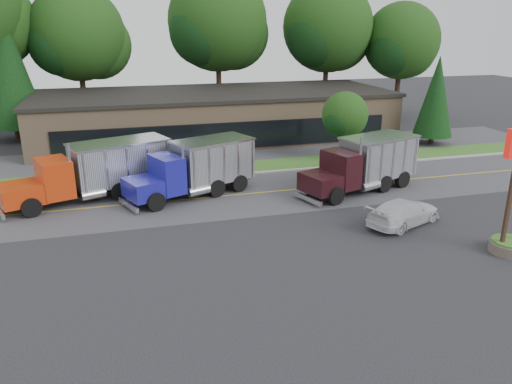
# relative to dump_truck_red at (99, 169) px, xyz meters

# --- Properties ---
(ground) EXTENTS (140.00, 140.00, 0.00)m
(ground) POSITION_rel_dump_truck_red_xyz_m (8.24, -10.86, -1.81)
(ground) COLOR #35353B
(ground) RESTS_ON ground
(road) EXTENTS (60.00, 8.00, 0.02)m
(road) POSITION_rel_dump_truck_red_xyz_m (8.24, -1.86, -1.81)
(road) COLOR #515156
(road) RESTS_ON ground
(center_line) EXTENTS (60.00, 0.12, 0.01)m
(center_line) POSITION_rel_dump_truck_red_xyz_m (8.24, -1.86, -1.81)
(center_line) COLOR gold
(center_line) RESTS_ON ground
(curb) EXTENTS (60.00, 0.30, 0.12)m
(curb) POSITION_rel_dump_truck_red_xyz_m (8.24, 2.34, -1.81)
(curb) COLOR #9E9E99
(curb) RESTS_ON ground
(grass_verge) EXTENTS (60.00, 3.40, 0.03)m
(grass_verge) POSITION_rel_dump_truck_red_xyz_m (8.24, 4.14, -1.81)
(grass_verge) COLOR #3D6522
(grass_verge) RESTS_ON ground
(far_parking) EXTENTS (60.00, 7.00, 0.02)m
(far_parking) POSITION_rel_dump_truck_red_xyz_m (8.24, 9.14, -1.81)
(far_parking) COLOR #515156
(far_parking) RESTS_ON ground
(strip_mall) EXTENTS (32.00, 12.00, 4.00)m
(strip_mall) POSITION_rel_dump_truck_red_xyz_m (10.24, 15.14, 0.19)
(strip_mall) COLOR #9A7B5E
(strip_mall) RESTS_ON ground
(tree_far_b) EXTENTS (9.76, 9.18, 13.92)m
(tree_far_b) POSITION_rel_dump_truck_red_xyz_m (-1.61, 23.26, 7.07)
(tree_far_b) COLOR #382619
(tree_far_b) RESTS_ON ground
(tree_far_c) EXTENTS (10.96, 10.32, 15.64)m
(tree_far_c) POSITION_rel_dump_truck_red_xyz_m (12.41, 23.27, 8.17)
(tree_far_c) COLOR #382619
(tree_far_c) RESTS_ON ground
(tree_far_d) EXTENTS (10.36, 9.75, 14.78)m
(tree_far_d) POSITION_rel_dump_truck_red_xyz_m (24.40, 22.26, 7.62)
(tree_far_d) COLOR #382619
(tree_far_d) RESTS_ON ground
(tree_far_e) EXTENTS (8.83, 8.31, 12.60)m
(tree_far_e) POSITION_rel_dump_truck_red_xyz_m (32.37, 20.24, 6.23)
(tree_far_e) COLOR #382619
(tree_far_e) RESTS_ON ground
(evergreen_left) EXTENTS (5.54, 5.54, 12.60)m
(evergreen_left) POSITION_rel_dump_truck_red_xyz_m (-7.76, 19.14, 5.11)
(evergreen_left) COLOR #382619
(evergreen_left) RESTS_ON ground
(evergreen_right) EXTENTS (3.40, 3.40, 7.72)m
(evergreen_right) POSITION_rel_dump_truck_red_xyz_m (28.24, 7.14, 2.43)
(evergreen_right) COLOR #382619
(evergreen_right) RESTS_ON ground
(tree_verge) EXTENTS (3.77, 3.55, 5.38)m
(tree_verge) POSITION_rel_dump_truck_red_xyz_m (18.30, 4.18, 1.60)
(tree_verge) COLOR #382619
(tree_verge) RESTS_ON ground
(dump_truck_red) EXTENTS (10.24, 5.67, 3.36)m
(dump_truck_red) POSITION_rel_dump_truck_red_xyz_m (0.00, 0.00, 0.00)
(dump_truck_red) COLOR black
(dump_truck_red) RESTS_ON ground
(dump_truck_blue) EXTENTS (8.53, 5.32, 3.36)m
(dump_truck_blue) POSITION_rel_dump_truck_red_xyz_m (5.93, -1.04, -0.01)
(dump_truck_blue) COLOR black
(dump_truck_blue) RESTS_ON ground
(dump_truck_maroon) EXTENTS (8.65, 5.02, 3.36)m
(dump_truck_maroon) POSITION_rel_dump_truck_red_xyz_m (16.44, -2.97, -0.01)
(dump_truck_maroon) COLOR black
(dump_truck_maroon) RESTS_ON ground
(rally_car) EXTENTS (5.10, 3.60, 1.37)m
(rally_car) POSITION_rel_dump_truck_red_xyz_m (15.74, -8.94, -1.13)
(rally_car) COLOR silver
(rally_car) RESTS_ON ground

